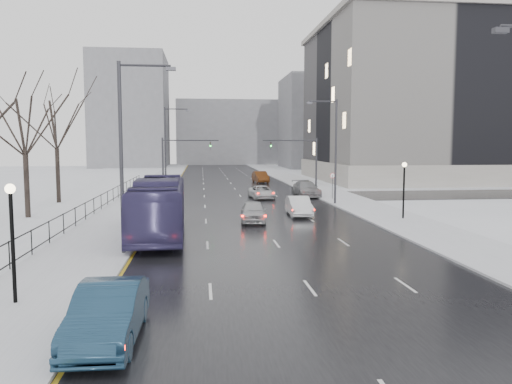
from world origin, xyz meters
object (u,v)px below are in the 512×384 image
object	(u,v)px
mast_signal_left	(173,160)
sedan_left_near	(108,313)
no_uturn_sign	(333,178)
mast_signal_right	(307,159)
sedan_right_distant	(260,177)
tree_park_e	(59,204)
bus	(159,207)
sedan_center_near	(253,211)
streetlight_l_far	(167,146)
sedan_right_far	(306,189)
tree_park_d	(28,219)
sedan_right_cross	(262,192)
lamppost_l	(12,226)
streetlight_l_near	(126,148)
lamppost_r_mid	(404,182)
streetlight_r_mid	(333,146)
sedan_right_near	(299,206)

from	to	relation	value
mast_signal_left	sedan_left_near	size ratio (longest dim) A/B	1.27
no_uturn_sign	mast_signal_right	bearing A→B (deg)	115.11
sedan_left_near	sedan_right_distant	xyz separation A→B (m)	(11.57, 59.37, 0.00)
tree_park_e	bus	bearing A→B (deg)	-58.73
mast_signal_right	sedan_center_near	distance (m)	19.63
mast_signal_left	sedan_right_distant	distance (m)	23.20
tree_park_e	sedan_right_distant	distance (m)	32.83
streetlight_l_far	sedan_right_far	size ratio (longest dim) A/B	1.73
bus	sedan_center_near	size ratio (longest dim) A/B	2.88
tree_park_d	bus	size ratio (longest dim) A/B	0.96
tree_park_d	streetlight_l_far	world-z (taller)	streetlight_l_far
sedan_left_near	sedan_right_cross	xyz separation A→B (m)	(9.13, 37.77, -0.17)
tree_park_d	sedan_right_far	size ratio (longest dim) A/B	2.16
lamppost_l	sedan_right_cross	distance (m)	36.58
lamppost_l	sedan_center_near	xyz separation A→B (m)	(10.50, 18.30, -2.13)
streetlight_l_near	sedan_right_far	world-z (taller)	streetlight_l_near
lamppost_r_mid	sedan_right_distant	world-z (taller)	lamppost_r_mid
streetlight_l_near	bus	distance (m)	6.81
lamppost_l	sedan_center_near	bearing A→B (deg)	60.15
no_uturn_sign	sedan_right_far	distance (m)	4.35
streetlight_l_near	bus	size ratio (longest dim) A/B	0.76
no_uturn_sign	mast_signal_left	bearing A→B (deg)	166.40
streetlight_l_far	sedan_right_distant	world-z (taller)	streetlight_l_far
sedan_right_cross	sedan_center_near	bearing A→B (deg)	-105.24
lamppost_l	sedan_left_near	xyz separation A→B (m)	(3.93, -3.67, -2.06)
mast_signal_right	bus	world-z (taller)	mast_signal_right
tree_park_d	streetlight_l_near	bearing A→B (deg)	-55.47
lamppost_r_mid	sedan_right_distant	xyz separation A→B (m)	(-6.50, 37.70, -2.06)
lamppost_l	streetlight_l_near	bearing A→B (deg)	70.50
sedan_left_near	tree_park_e	bearing A→B (deg)	108.40
bus	mast_signal_left	bearing A→B (deg)	89.15
tree_park_e	streetlight_r_mid	bearing A→B (deg)	-8.63
tree_park_d	no_uturn_sign	size ratio (longest dim) A/B	4.63
streetlight_r_mid	streetlight_l_near	world-z (taller)	same
bus	sedan_right_distant	distance (m)	43.69
tree_park_d	sedan_center_near	size ratio (longest dim) A/B	2.75
lamppost_l	lamppost_r_mid	size ratio (longest dim) A/B	1.00
sedan_right_near	sedan_right_cross	xyz separation A→B (m)	(-1.44, 12.99, -0.11)
streetlight_r_mid	sedan_right_near	xyz separation A→B (m)	(-4.67, -6.90, -4.80)
streetlight_l_near	streetlight_l_far	world-z (taller)	same
tree_park_e	bus	size ratio (longest dim) A/B	1.03
mast_signal_right	sedan_right_near	world-z (taller)	mast_signal_right
streetlight_r_mid	bus	distance (m)	21.28
mast_signal_right	sedan_right_far	size ratio (longest dim) A/B	1.12
streetlight_l_near	lamppost_l	world-z (taller)	streetlight_l_near
bus	mast_signal_right	bearing A→B (deg)	55.77
tree_park_e	sedan_right_near	distance (m)	24.30
sedan_right_cross	no_uturn_sign	bearing A→B (deg)	-22.40
sedan_center_near	tree_park_d	bearing A→B (deg)	172.55
tree_park_e	mast_signal_right	size ratio (longest dim) A/B	2.08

